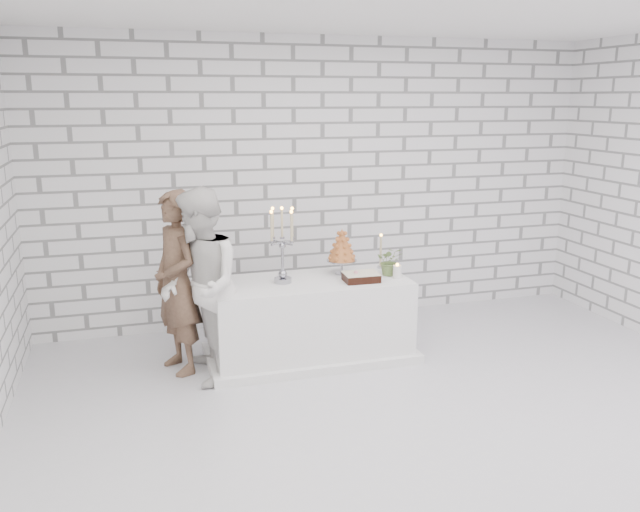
{
  "coord_description": "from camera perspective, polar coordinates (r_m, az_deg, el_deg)",
  "views": [
    {
      "loc": [
        -1.98,
        -4.09,
        2.38
      ],
      "look_at": [
        -0.44,
        1.11,
        1.05
      ],
      "focal_mm": 36.38,
      "sensor_mm": 36.0,
      "label": 1
    }
  ],
  "objects": [
    {
      "name": "extra_taper",
      "position": [
        6.35,
        5.36,
        0.34
      ],
      "size": [
        0.07,
        0.07,
        0.32
      ],
      "primitive_type": "cylinder",
      "rotation": [
        0.0,
        0.0,
        0.12
      ],
      "color": "#C2B287",
      "rests_on": "cake_table"
    },
    {
      "name": "chocolate_cake",
      "position": [
        5.9,
        3.64,
        -1.85
      ],
      "size": [
        0.32,
        0.23,
        0.08
      ],
      "primitive_type": "cube",
      "rotation": [
        0.0,
        0.0,
        -0.04
      ],
      "color": "black",
      "rests_on": "cake_table"
    },
    {
      "name": "bride",
      "position": [
        5.52,
        -10.48,
        -2.69
      ],
      "size": [
        0.66,
        0.84,
        1.67
      ],
      "primitive_type": "imported",
      "rotation": [
        0.0,
        0.0,
        -1.53
      ],
      "color": "white",
      "rests_on": "ground"
    },
    {
      "name": "groom",
      "position": [
        5.78,
        -12.48,
        -2.3
      ],
      "size": [
        0.57,
        0.69,
        1.62
      ],
      "primitive_type": "imported",
      "rotation": [
        0.0,
        0.0,
        -1.2
      ],
      "color": "brown",
      "rests_on": "ground"
    },
    {
      "name": "ground",
      "position": [
        5.13,
        8.51,
        -14.04
      ],
      "size": [
        6.0,
        5.0,
        0.01
      ],
      "primitive_type": "cube",
      "color": "silver",
      "rests_on": "ground"
    },
    {
      "name": "wall_back",
      "position": [
        6.93,
        0.22,
        6.5
      ],
      "size": [
        6.0,
        0.01,
        3.0
      ],
      "primitive_type": "cube",
      "color": "white",
      "rests_on": "ground"
    },
    {
      "name": "candelabra",
      "position": [
        5.79,
        -3.34,
        0.97
      ],
      "size": [
        0.35,
        0.35,
        0.7
      ],
      "primitive_type": null,
      "rotation": [
        0.0,
        0.0,
        -0.28
      ],
      "color": "#96969F",
      "rests_on": "cake_table"
    },
    {
      "name": "flowers",
      "position": [
        6.12,
        6.18,
        -0.44
      ],
      "size": [
        0.3,
        0.28,
        0.27
      ],
      "primitive_type": "imported",
      "rotation": [
        0.0,
        0.0,
        -0.35
      ],
      "color": "#3C6F30",
      "rests_on": "cake_table"
    },
    {
      "name": "pillar_candle",
      "position": [
        6.03,
        6.8,
        -1.39
      ],
      "size": [
        0.09,
        0.09,
        0.12
      ],
      "primitive_type": "cylinder",
      "rotation": [
        0.0,
        0.0,
        -0.16
      ],
      "color": "white",
      "rests_on": "cake_table"
    },
    {
      "name": "cake_table",
      "position": [
        6.05,
        -0.87,
        -5.58
      ],
      "size": [
        1.8,
        0.8,
        0.75
      ],
      "primitive_type": "cube",
      "color": "white",
      "rests_on": "ground"
    },
    {
      "name": "croquembouche",
      "position": [
        6.09,
        1.93,
        0.4
      ],
      "size": [
        0.29,
        0.29,
        0.44
      ],
      "primitive_type": null,
      "rotation": [
        0.0,
        0.0,
        -0.0
      ],
      "color": "#9C562B",
      "rests_on": "cake_table"
    }
  ]
}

